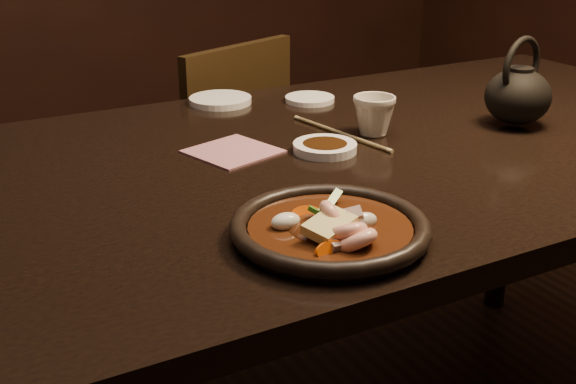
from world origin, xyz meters
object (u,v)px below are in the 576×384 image
chair (212,177)px  tea_cup (374,114)px  teapot (518,93)px  plate (330,229)px  table (385,179)px

chair → tea_cup: bearing=73.5°
teapot → chair: bearing=100.8°
plate → tea_cup: bearing=48.0°
tea_cup → teapot: bearing=-16.7°
table → plate: size_ratio=6.06×
chair → plate: 1.08m
tea_cup → teapot: 0.29m
tea_cup → teapot: size_ratio=0.47×
plate → table: bearing=44.0°
chair → plate: (-0.25, -1.01, 0.31)m
chair → teapot: (0.33, -0.75, 0.37)m
table → teapot: (0.27, -0.04, 0.14)m
table → plate: bearing=-136.0°
plate → teapot: (0.58, 0.25, 0.05)m
tea_cup → plate: bearing=-132.0°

